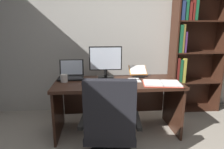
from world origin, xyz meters
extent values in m
cube|color=#B2ADA3|center=(0.00, 2.00, 1.26)|extent=(5.05, 0.12, 2.53)
cube|color=#381E14|center=(-0.17, 1.09, 0.72)|extent=(1.68, 0.73, 0.04)
cube|color=#381E14|center=(-0.98, 1.09, 0.35)|extent=(0.03, 0.67, 0.70)
cube|color=#381E14|center=(0.64, 1.09, 0.35)|extent=(0.03, 0.67, 0.70)
cube|color=#381E14|center=(-0.17, 1.43, 0.38)|extent=(1.56, 0.03, 0.49)
cube|color=#381E14|center=(0.87, 1.76, 1.04)|extent=(0.02, 0.32, 2.08)
cube|color=#381E14|center=(1.71, 1.76, 1.04)|extent=(0.02, 0.32, 2.08)
cube|color=#381E14|center=(1.29, 1.91, 1.04)|extent=(0.87, 0.01, 2.08)
cube|color=#381E14|center=(1.29, 1.76, 0.01)|extent=(0.82, 0.30, 0.02)
cube|color=olive|center=(0.93, 1.70, 0.16)|extent=(0.06, 0.19, 0.28)
cube|color=gray|center=(0.99, 1.73, 0.20)|extent=(0.03, 0.24, 0.37)
cube|color=#512D66|center=(1.03, 1.72, 0.22)|extent=(0.06, 0.23, 0.40)
cube|color=#381E14|center=(1.29, 1.76, 0.53)|extent=(0.82, 0.30, 0.02)
cube|color=maroon|center=(0.92, 1.72, 0.75)|extent=(0.04, 0.24, 0.43)
cube|color=#195633|center=(0.97, 1.70, 0.74)|extent=(0.05, 0.19, 0.40)
cube|color=gold|center=(1.03, 1.71, 0.75)|extent=(0.05, 0.21, 0.42)
cube|color=#381E14|center=(1.29, 1.76, 1.04)|extent=(0.82, 0.30, 0.02)
cube|color=#195633|center=(0.93, 1.72, 1.27)|extent=(0.06, 0.24, 0.44)
cube|color=olive|center=(0.97, 1.70, 1.28)|extent=(0.03, 0.19, 0.45)
cube|color=#512D66|center=(1.01, 1.71, 1.22)|extent=(0.03, 0.21, 0.34)
cube|color=#381E14|center=(1.29, 1.76, 1.56)|extent=(0.82, 0.30, 0.02)
cube|color=navy|center=(0.93, 1.72, 1.71)|extent=(0.06, 0.24, 0.29)
cube|color=#195633|center=(0.99, 1.71, 1.75)|extent=(0.04, 0.21, 0.38)
cube|color=maroon|center=(1.05, 1.70, 1.71)|extent=(0.04, 0.19, 0.28)
cube|color=maroon|center=(1.10, 1.73, 1.76)|extent=(0.03, 0.24, 0.38)
cube|color=#195633|center=(1.15, 1.72, 1.74)|extent=(0.04, 0.23, 0.36)
cylinder|color=black|center=(-0.32, 0.43, 0.20)|extent=(0.06, 0.06, 0.30)
cube|color=black|center=(-0.32, 0.43, 0.39)|extent=(0.55, 0.53, 0.07)
cube|color=black|center=(-0.34, 0.23, 0.71)|extent=(0.48, 0.15, 0.57)
cube|color=black|center=(-0.60, 0.46, 0.51)|extent=(0.09, 0.39, 0.04)
cube|color=black|center=(-0.04, 0.39, 0.51)|extent=(0.09, 0.39, 0.04)
cube|color=black|center=(-0.31, 1.33, 0.75)|extent=(0.22, 0.16, 0.02)
cylinder|color=black|center=(-0.31, 1.33, 0.80)|extent=(0.04, 0.04, 0.09)
cube|color=black|center=(-0.31, 1.34, 1.02)|extent=(0.47, 0.02, 0.34)
cube|color=silver|center=(-0.31, 1.32, 1.02)|extent=(0.44, 0.00, 0.31)
cube|color=black|center=(-0.81, 1.29, 0.75)|extent=(0.35, 0.25, 0.02)
cube|color=#2D2D30|center=(-0.81, 1.27, 0.76)|extent=(0.30, 0.14, 0.00)
cube|color=black|center=(-0.81, 1.43, 0.88)|extent=(0.35, 0.05, 0.23)
cube|color=silver|center=(-0.81, 1.43, 0.88)|extent=(0.32, 0.04, 0.21)
cube|color=black|center=(-0.31, 0.96, 0.75)|extent=(0.42, 0.15, 0.02)
ellipsoid|color=black|center=(-0.61, 0.96, 0.76)|extent=(0.06, 0.10, 0.04)
cube|color=black|center=(0.18, 1.31, 0.74)|extent=(0.14, 0.12, 0.01)
cube|color=black|center=(0.18, 1.26, 0.76)|extent=(0.24, 0.01, 0.01)
cube|color=orange|center=(0.18, 1.39, 0.82)|extent=(0.26, 0.17, 0.12)
cube|color=silver|center=(0.18, 1.39, 0.83)|extent=(0.24, 0.16, 0.11)
cube|color=#DB422D|center=(0.27, 0.93, 0.74)|extent=(0.29, 0.35, 0.01)
cube|color=#DB422D|center=(0.50, 0.89, 0.74)|extent=(0.29, 0.35, 0.01)
cube|color=silver|center=(0.27, 0.93, 0.75)|extent=(0.27, 0.33, 0.02)
cube|color=silver|center=(0.50, 0.89, 0.75)|extent=(0.27, 0.33, 0.02)
cylinder|color=#B7B7BC|center=(0.39, 0.91, 0.75)|extent=(0.07, 0.28, 0.02)
cube|color=silver|center=(0.07, 1.12, 0.74)|extent=(0.16, 0.22, 0.01)
cylinder|color=black|center=(0.09, 1.12, 0.75)|extent=(0.14, 0.03, 0.01)
cylinder|color=silver|center=(-0.88, 1.13, 0.79)|extent=(0.09, 0.09, 0.10)
camera|label=1|loc=(-0.47, -1.38, 1.42)|focal=30.52mm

